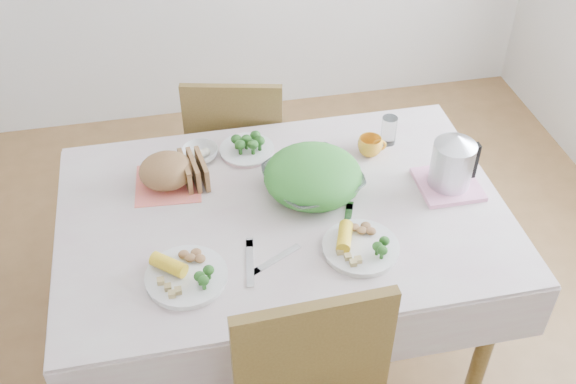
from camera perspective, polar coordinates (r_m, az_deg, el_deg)
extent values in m
plane|color=brown|center=(2.85, -0.32, -12.90)|extent=(3.60, 3.60, 0.00)
cube|color=brown|center=(2.55, -0.35, -7.92)|extent=(1.40, 0.90, 0.75)
cube|color=beige|center=(2.28, -0.39, -1.60)|extent=(1.50, 1.00, 0.01)
cube|color=brown|center=(3.02, -4.10, 3.51)|extent=(0.50, 0.50, 0.92)
imported|color=white|center=(2.33, 2.11, 0.89)|extent=(0.40, 0.40, 0.08)
cylinder|color=white|center=(2.07, -8.59, -7.10)|extent=(0.34, 0.34, 0.02)
cylinder|color=white|center=(2.14, 6.17, -4.70)|extent=(0.35, 0.35, 0.02)
cylinder|color=beige|center=(2.52, -3.50, 3.57)|extent=(0.21, 0.21, 0.02)
cube|color=#ED6C5C|center=(2.41, -10.10, 0.70)|extent=(0.24, 0.24, 0.00)
ellipsoid|color=brown|center=(2.38, -10.25, 1.74)|extent=(0.22, 0.21, 0.11)
imported|color=white|center=(2.50, -7.43, 3.26)|extent=(0.15, 0.15, 0.04)
imported|color=orange|center=(2.51, 6.95, 3.87)|extent=(0.11, 0.11, 0.07)
cylinder|color=white|center=(2.56, 8.55, 5.36)|extent=(0.06, 0.06, 0.11)
cube|color=#F998C1|center=(2.43, 13.37, 0.63)|extent=(0.21, 0.21, 0.02)
cylinder|color=#B2B5BA|center=(2.36, 13.79, 2.72)|extent=(0.19, 0.19, 0.20)
cube|color=silver|center=(2.10, -3.24, -6.01)|extent=(0.05, 0.20, 0.00)
cube|color=silver|center=(2.23, 5.02, -2.70)|extent=(0.09, 0.19, 0.00)
cube|color=silver|center=(2.11, -1.05, -5.73)|extent=(0.18, 0.11, 0.00)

